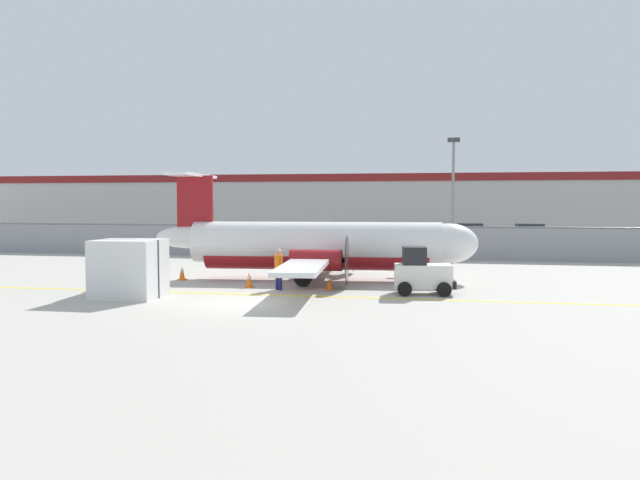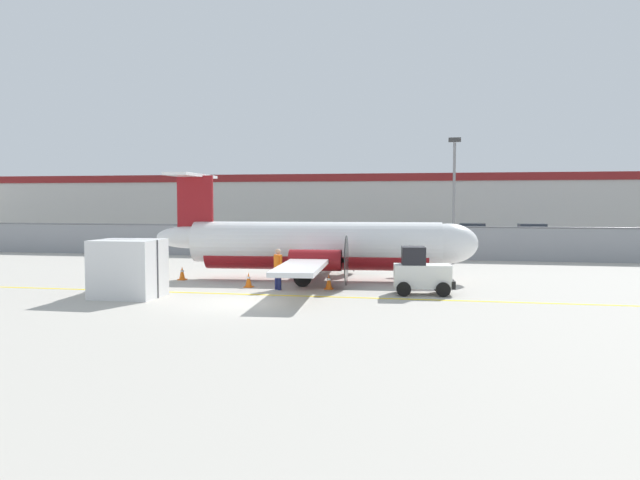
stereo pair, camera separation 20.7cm
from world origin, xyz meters
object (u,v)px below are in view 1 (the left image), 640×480
object	(u,v)px
traffic_cone_near_left	(249,280)
parked_car_3	(323,234)
ground_crew_worker	(279,267)
parked_car_0	(168,235)
parked_car_6	(471,232)
parked_car_4	(366,235)
parked_car_2	(280,233)
traffic_cone_far_left	(330,282)
parked_car_1	(219,233)
apron_light_pole	(453,190)
commuter_airplane	(322,246)
traffic_cone_near_right	(182,273)
parked_car_5	(417,235)
cargo_container	(129,269)
parked_car_7	(528,233)
baggage_tug	(422,273)

from	to	relation	value
traffic_cone_near_left	parked_car_3	bearing A→B (deg)	93.15
ground_crew_worker	parked_car_0	xyz separation A→B (m)	(-14.96, 22.38, -0.06)
ground_crew_worker	parked_car_6	distance (m)	32.46
ground_crew_worker	parked_car_4	world-z (taller)	same
parked_car_2	traffic_cone_far_left	bearing A→B (deg)	113.62
parked_car_1	apron_light_pole	bearing A→B (deg)	-42.57
parked_car_2	commuter_airplane	bearing A→B (deg)	113.83
ground_crew_worker	traffic_cone_near_right	world-z (taller)	ground_crew_worker
parked_car_5	parked_car_0	bearing A→B (deg)	-165.22
traffic_cone_far_left	parked_car_1	bearing A→B (deg)	118.61
cargo_container	parked_car_2	world-z (taller)	cargo_container
traffic_cone_near_left	parked_car_2	bearing A→B (deg)	101.52
traffic_cone_near_left	parked_car_1	world-z (taller)	parked_car_1
traffic_cone_near_left	traffic_cone_far_left	size ratio (longest dim) A/B	1.00
parked_car_3	traffic_cone_near_right	bearing A→B (deg)	-100.03
traffic_cone_near_right	parked_car_6	size ratio (longest dim) A/B	0.15
parked_car_4	parked_car_6	size ratio (longest dim) A/B	1.01
parked_car_0	traffic_cone_near_right	bearing A→B (deg)	115.74
parked_car_0	parked_car_6	xyz separation A→B (m)	(24.36, 8.70, 0.00)
cargo_container	parked_car_6	xyz separation A→B (m)	(14.49, 34.08, -0.21)
traffic_cone_far_left	parked_car_3	world-z (taller)	parked_car_3
parked_car_2	parked_car_5	bearing A→B (deg)	-178.85
cargo_container	parked_car_2	distance (m)	30.26
parked_car_2	parked_car_3	bearing A→B (deg)	161.13
traffic_cone_near_left	parked_car_7	distance (m)	34.00
parked_car_1	apron_light_pole	world-z (taller)	apron_light_pole
traffic_cone_near_right	parked_car_5	xyz separation A→B (m)	(10.04, 24.14, 0.58)
cargo_container	baggage_tug	bearing A→B (deg)	14.82
commuter_airplane	apron_light_pole	bearing A→B (deg)	50.34
ground_crew_worker	traffic_cone_far_left	distance (m)	2.20
parked_car_4	parked_car_5	xyz separation A→B (m)	(4.00, 1.56, 0.00)
traffic_cone_far_left	parked_car_5	world-z (taller)	parked_car_5
traffic_cone_near_right	traffic_cone_far_left	size ratio (longest dim) A/B	1.00
traffic_cone_near_right	parked_car_7	xyz separation A→B (m)	(19.30, 28.47, 0.58)
parked_car_2	parked_car_6	xyz separation A→B (m)	(16.27, 3.87, 0.00)
cargo_container	parked_car_1	xyz separation A→B (m)	(-6.96, 29.37, -0.21)
parked_car_0	parked_car_4	size ratio (longest dim) A/B	0.98
baggage_tug	parked_car_5	xyz separation A→B (m)	(-0.98, 26.53, 0.04)
commuter_airplane	parked_car_2	bearing A→B (deg)	104.32
parked_car_6	apron_light_pole	distance (m)	19.50
ground_crew_worker	parked_car_4	size ratio (longest dim) A/B	0.40
traffic_cone_near_right	parked_car_0	world-z (taller)	parked_car_0
traffic_cone_near_left	parked_car_1	size ratio (longest dim) A/B	0.15
traffic_cone_near_right	parked_car_2	xyz separation A→B (m)	(-1.68, 24.96, 0.58)
ground_crew_worker	parked_car_5	world-z (taller)	same
parked_car_5	parked_car_6	distance (m)	6.54
parked_car_2	parked_car_3	xyz separation A→B (m)	(4.08, -1.82, 0.00)
cargo_container	parked_car_3	world-z (taller)	cargo_container
parked_car_6	parked_car_7	xyz separation A→B (m)	(4.71, -0.36, 0.00)
parked_car_1	parked_car_2	bearing A→B (deg)	3.22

